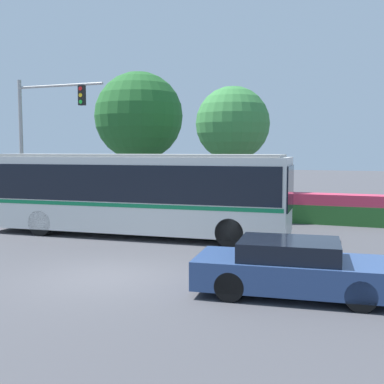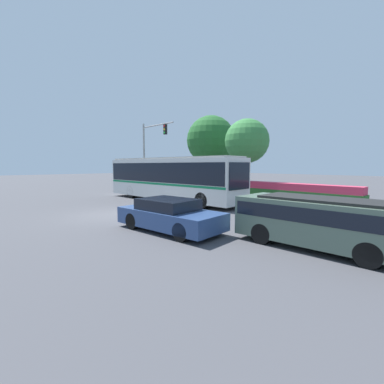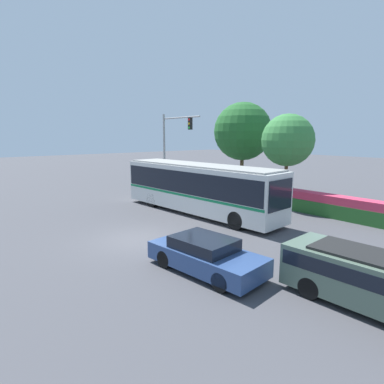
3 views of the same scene
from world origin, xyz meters
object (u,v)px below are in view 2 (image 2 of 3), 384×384
object	(u,v)px
city_bus	(170,176)
street_tree_centre	(247,141)
suv_left_lane	(319,219)
traffic_light_pole	(150,147)
sedan_foreground	(169,215)
street_tree_left	(211,140)

from	to	relation	value
city_bus	street_tree_centre	distance (m)	7.31
suv_left_lane	traffic_light_pole	xyz separation A→B (m)	(-18.39, 6.21, 3.43)
suv_left_lane	street_tree_centre	size ratio (longest dim) A/B	0.79
sedan_foreground	traffic_light_pole	world-z (taller)	traffic_light_pole
traffic_light_pole	street_tree_centre	distance (m)	9.38
city_bus	street_tree_centre	xyz separation A→B (m)	(2.15, 6.40, 2.80)
street_tree_centre	traffic_light_pole	bearing A→B (deg)	-156.33
city_bus	sedan_foreground	xyz separation A→B (m)	(6.96, -5.61, -1.18)
sedan_foreground	street_tree_left	bearing A→B (deg)	121.67
city_bus	suv_left_lane	xyz separation A→B (m)	(11.95, -3.57, -0.86)
traffic_light_pole	city_bus	bearing A→B (deg)	-22.27
city_bus	traffic_light_pole	distance (m)	7.42
street_tree_left	suv_left_lane	bearing A→B (deg)	-37.70
city_bus	suv_left_lane	world-z (taller)	city_bus
city_bus	sedan_foreground	bearing A→B (deg)	-42.42
traffic_light_pole	street_tree_left	size ratio (longest dim) A/B	0.85
sedan_foreground	city_bus	bearing A→B (deg)	135.22
suv_left_lane	traffic_light_pole	distance (m)	19.71
traffic_light_pole	suv_left_lane	bearing A→B (deg)	-18.65
sedan_foreground	suv_left_lane	world-z (taller)	suv_left_lane
sedan_foreground	street_tree_left	distance (m)	18.96
suv_left_lane	street_tree_left	bearing A→B (deg)	139.77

